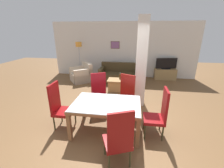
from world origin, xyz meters
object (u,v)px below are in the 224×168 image
object	(u,v)px
tv_stand	(165,74)
dining_table	(106,108)
dining_chair_far_right	(126,95)
armchair	(82,75)
dining_chair_head_left	(60,105)
floor_lamp	(79,48)
dining_chair_near_right	(119,138)
coffee_table	(117,85)
sofa	(120,75)
dining_chair_far_left	(99,92)
bottle	(120,76)
dining_chair_head_right	(159,113)
tv_screen	(166,64)

from	to	relation	value
tv_stand	dining_table	bearing A→B (deg)	-115.82
dining_chair_far_right	armchair	bearing A→B (deg)	-25.90
dining_chair_head_left	floor_lamp	world-z (taller)	floor_lamp
dining_chair_near_right	coffee_table	size ratio (longest dim) A/B	1.51
tv_stand	dining_chair_far_right	bearing A→B (deg)	-116.35
coffee_table	sofa	bearing A→B (deg)	89.92
dining_chair_far_right	coffee_table	xyz separation A→B (m)	(-0.44, 1.75, -0.35)
dining_chair_far_left	sofa	xyz separation A→B (m)	(0.33, 2.82, -0.29)
dining_chair_far_left	dining_chair_far_right	bearing A→B (deg)	154.10
dining_chair_far_left	bottle	distance (m)	1.89
armchair	floor_lamp	bearing A→B (deg)	-13.13
dining_chair_head_left	bottle	size ratio (longest dim) A/B	4.69
dining_chair_head_right	floor_lamp	size ratio (longest dim) A/B	0.65
sofa	bottle	world-z (taller)	sofa
dining_chair_far_right	floor_lamp	bearing A→B (deg)	-28.56
dining_chair_head_left	floor_lamp	size ratio (longest dim) A/B	0.65
armchair	sofa	bearing A→B (deg)	-120.02
dining_chair_near_right	dining_chair_far_right	world-z (taller)	same
floor_lamp	dining_chair_far_right	bearing A→B (deg)	-52.29
dining_chair_near_right	floor_lamp	world-z (taller)	floor_lamp
dining_chair_near_right	sofa	size ratio (longest dim) A/B	0.61
sofa	floor_lamp	bearing A→B (deg)	-10.84
armchair	tv_screen	bearing A→B (deg)	-115.71
dining_chair_near_right	dining_chair_head_right	distance (m)	1.24
dining_chair_head_right	dining_chair_near_right	bearing A→B (deg)	140.17
dining_chair_near_right	coffee_table	distance (m)	3.62
sofa	tv_stand	size ratio (longest dim) A/B	1.84
dining_table	dining_chair_far_right	world-z (taller)	dining_chair_far_right
tv_screen	sofa	bearing A→B (deg)	3.77
dining_chair_head_right	bottle	size ratio (longest dim) A/B	4.69
armchair	dining_table	bearing A→B (deg)	169.79
dining_chair_far_right	dining_chair_far_left	world-z (taller)	same
sofa	tv_stand	distance (m)	2.24
bottle	floor_lamp	distance (m)	2.75
dining_chair_far_right	sofa	xyz separation A→B (m)	(-0.44, 2.87, -0.29)
dining_table	tv_screen	xyz separation A→B (m)	(2.11, 4.35, 0.19)
bottle	dining_chair_near_right	bearing A→B (deg)	-84.76
bottle	tv_screen	world-z (taller)	tv_screen
floor_lamp	coffee_table	bearing A→B (deg)	-36.07
dining_chair_head_right	dining_chair_far_left	world-z (taller)	same
coffee_table	bottle	xyz separation A→B (m)	(0.10, 0.14, 0.31)
dining_chair_head_left	dining_chair_far_right	world-z (taller)	same
dining_table	dining_chair_far_left	world-z (taller)	dining_chair_far_left
dining_chair_far_left	coffee_table	bearing A→B (deg)	-123.68
dining_chair_near_right	tv_screen	world-z (taller)	dining_chair_near_right
dining_chair_near_right	floor_lamp	xyz separation A→B (m)	(-2.52, 5.10, 0.89)
dining_table	dining_chair_far_left	distance (m)	1.01
dining_chair_far_right	dining_chair_near_right	bearing A→B (deg)	113.65
bottle	tv_stand	world-z (taller)	bottle
dining_chair_far_right	armchair	xyz separation A→B (m)	(-2.23, 2.62, -0.28)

